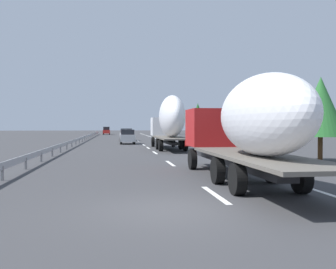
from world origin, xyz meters
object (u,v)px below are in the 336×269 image
Objects in this scene: truck_trailing at (247,124)px; car_silver_hatch at (127,137)px; truck_lead at (170,120)px; car_red_compact at (107,131)px; road_sign at (174,127)px; car_white_van at (126,135)px.

car_silver_hatch is (32.79, 3.62, -1.41)m from truck_trailing.
car_red_compact is at bearing 6.87° from truck_lead.
road_sign is at bearing -9.63° from truck_lead.
car_white_van is at bearing -174.44° from car_red_compact.
car_red_compact is (82.68, 7.41, -1.34)m from truck_trailing.
car_red_compact is 1.03× the size of car_white_van.
car_silver_hatch is (-49.90, -3.79, -0.07)m from car_red_compact.
truck_lead is at bearing 170.37° from road_sign.
car_silver_hatch is at bearing 6.30° from truck_trailing.
car_red_compact is at bearing 4.35° from car_silver_hatch.
car_white_van is (42.91, 3.54, -1.39)m from truck_trailing.
truck_lead is 3.08× the size of car_white_van.
car_red_compact is 1.47× the size of road_sign.
car_white_van is (-39.77, -3.88, -0.05)m from car_red_compact.
car_white_van reaches higher than car_silver_hatch.
car_white_van is (21.74, 3.54, -1.81)m from truck_lead.
road_sign is at bearing -166.34° from car_red_compact.
car_red_compact is 39.96m from car_white_van.
car_silver_hatch is (11.62, 3.62, -1.83)m from truck_lead.
truck_lead is at bearing 0.00° from truck_trailing.
truck_lead is 22.10m from car_white_van.
road_sign reaches higher than car_silver_hatch.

